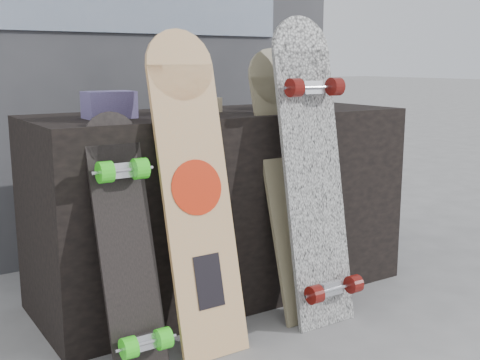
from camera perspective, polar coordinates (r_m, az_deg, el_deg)
ground at (r=2.37m, az=4.79°, el=-14.08°), size 60.00×60.00×0.00m
vendor_table at (r=2.62m, az=-1.77°, el=-2.23°), size 1.60×0.60×0.80m
booth at (r=3.31m, az=-9.69°, el=12.63°), size 2.40×0.22×2.20m
merch_box_purple at (r=2.31m, az=-12.30°, el=6.98°), size 0.18×0.12×0.10m
merch_box_small at (r=2.71m, az=5.30°, el=7.98°), size 0.14×0.14×0.12m
merch_box_flat at (r=2.52m, az=-4.44°, el=7.09°), size 0.22×0.10×0.06m
longboard_geisha at (r=2.10m, az=-4.29°, el=-0.27°), size 0.26×0.29×1.12m
longboard_celtic at (r=2.41m, az=4.65°, el=0.53°), size 0.24×0.32×1.06m
longboard_cascadia at (r=2.33m, az=6.99°, el=1.35°), size 0.27×0.30×1.18m
skateboard_dark at (r=2.02m, az=-10.64°, el=-5.63°), size 0.19×0.30×0.85m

